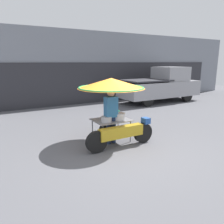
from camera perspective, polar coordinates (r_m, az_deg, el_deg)
The scene contains 5 objects.
ground_plane at distance 6.38m, azimuth 3.37°, elevation -9.56°, with size 36.00×36.00×0.00m, color #56565B.
shopfront_building at distance 13.41m, azimuth -16.07°, elevation 11.00°, with size 28.00×2.06×4.20m.
vendor_motorcycle_cart at distance 6.53m, azimuth 0.13°, elevation 5.07°, with size 2.20×2.02×1.97m.
vendor_person at distance 6.52m, azimuth -0.27°, elevation -0.34°, with size 0.38×0.22×1.67m.
pickup_truck at distance 13.92m, azimuth 12.81°, elevation 6.76°, with size 5.20×1.87×2.13m.
Camera 1 is at (-3.24, -4.92, 2.45)m, focal length 35.00 mm.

